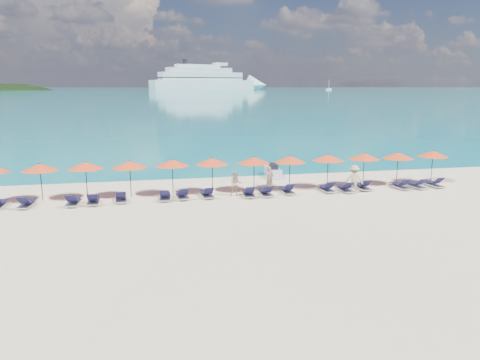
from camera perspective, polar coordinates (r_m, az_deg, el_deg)
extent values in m
plane|color=beige|center=(25.05, 1.41, -4.04)|extent=(1400.00, 1400.00, 0.00)
cube|color=#1FA9B2|center=(683.53, -11.59, 10.81)|extent=(1600.00, 1300.00, 0.01)
ellipsoid|color=black|center=(602.53, -25.87, 6.48)|extent=(162.00, 126.00, 85.50)
cube|color=white|center=(556.78, -4.51, 11.45)|extent=(124.86, 57.73, 11.24)
cone|color=white|center=(591.38, 2.18, 11.49)|extent=(30.90, 30.90, 24.74)
cube|color=white|center=(555.92, -4.75, 12.49)|extent=(100.21, 47.26, 9.00)
cube|color=white|center=(555.15, -4.98, 13.19)|extent=(78.27, 38.59, 5.62)
cube|color=white|center=(554.39, -5.20, 13.65)|extent=(53.63, 28.12, 3.94)
cube|color=black|center=(555.90, -4.74, 12.32)|extent=(101.46, 47.84, 1.01)
cube|color=black|center=(555.96, -4.75, 12.72)|extent=(98.97, 46.68, 1.01)
cylinder|color=black|center=(548.49, -6.74, 14.11)|extent=(4.95, 4.95, 6.18)
cube|color=white|center=(537.10, 1.05, 10.96)|extent=(5.79, 1.93, 1.54)
cylinder|color=white|center=(537.07, 1.06, 11.50)|extent=(0.35, 0.35, 9.65)
cube|color=white|center=(577.54, 10.77, 10.82)|extent=(6.69, 2.23, 1.78)
cylinder|color=white|center=(577.51, 10.80, 11.40)|extent=(0.40, 0.40, 11.14)
cube|color=silver|center=(34.97, 4.03, 0.98)|extent=(1.23, 2.66, 0.59)
cube|color=black|center=(34.69, 4.10, 1.61)|extent=(0.65, 1.12, 0.38)
cylinder|color=black|center=(35.49, 3.87, 2.10)|extent=(0.59, 0.13, 0.06)
imported|color=tan|center=(30.02, 3.62, 0.15)|extent=(0.70, 0.62, 1.61)
imported|color=tan|center=(28.60, -0.54, -0.45)|extent=(0.83, 0.59, 1.56)
imported|color=tan|center=(30.24, 13.73, 0.10)|extent=(1.27, 0.89, 1.79)
cylinder|color=black|center=(29.71, -23.06, -0.31)|extent=(0.05, 0.05, 2.20)
cone|color=#E6451B|center=(29.55, -23.20, 1.44)|extent=(2.10, 2.10, 0.42)
sphere|color=black|center=(29.52, -23.24, 1.86)|extent=(0.08, 0.08, 0.08)
cylinder|color=black|center=(29.41, -18.21, -0.07)|extent=(0.05, 0.05, 2.20)
cone|color=#E6451B|center=(29.25, -18.32, 1.70)|extent=(2.10, 2.10, 0.42)
sphere|color=black|center=(29.22, -18.35, 2.12)|extent=(0.08, 0.08, 0.08)
cylinder|color=black|center=(29.08, -13.21, 0.08)|extent=(0.05, 0.05, 2.20)
cone|color=#E6451B|center=(28.91, -13.30, 1.87)|extent=(2.10, 2.10, 0.42)
sphere|color=black|center=(28.88, -13.32, 2.30)|extent=(0.08, 0.08, 0.08)
cylinder|color=black|center=(29.22, -8.21, 0.33)|extent=(0.05, 0.05, 2.20)
cone|color=#E6451B|center=(29.06, -8.26, 2.11)|extent=(2.10, 2.10, 0.42)
sphere|color=black|center=(29.02, -8.28, 2.54)|extent=(0.08, 0.08, 0.08)
cylinder|color=black|center=(29.48, -3.39, 0.53)|extent=(0.05, 0.05, 2.20)
cone|color=#E6451B|center=(29.32, -3.42, 2.29)|extent=(2.10, 2.10, 0.42)
sphere|color=black|center=(29.28, -3.42, 2.72)|extent=(0.08, 0.08, 0.08)
cylinder|color=black|center=(29.87, 1.72, 0.69)|extent=(0.05, 0.05, 2.20)
cone|color=#E6451B|center=(29.71, 1.73, 2.43)|extent=(2.10, 2.10, 0.42)
sphere|color=black|center=(29.68, 1.73, 2.85)|extent=(0.08, 0.08, 0.08)
cylinder|color=black|center=(30.46, 6.08, 0.84)|extent=(0.05, 0.05, 2.20)
cone|color=#E6451B|center=(30.30, 6.12, 2.55)|extent=(2.10, 2.10, 0.42)
sphere|color=black|center=(30.27, 6.13, 2.96)|extent=(0.08, 0.08, 0.08)
cylinder|color=black|center=(31.48, 10.64, 1.06)|extent=(0.05, 0.05, 2.20)
cone|color=#E6451B|center=(31.33, 10.70, 2.71)|extent=(2.10, 2.10, 0.42)
sphere|color=black|center=(31.30, 10.72, 3.11)|extent=(0.08, 0.08, 0.08)
cylinder|color=black|center=(32.59, 14.84, 1.22)|extent=(0.05, 0.05, 2.20)
cone|color=#E6451B|center=(32.44, 14.92, 2.82)|extent=(2.10, 2.10, 0.42)
sphere|color=black|center=(32.41, 14.94, 3.21)|extent=(0.08, 0.08, 0.08)
cylinder|color=black|center=(33.58, 18.61, 1.30)|extent=(0.05, 0.05, 2.20)
cone|color=#E6451B|center=(33.44, 18.71, 2.85)|extent=(2.10, 2.10, 0.42)
sphere|color=black|center=(33.41, 18.74, 3.22)|extent=(0.08, 0.08, 0.08)
cylinder|color=black|center=(35.24, 22.35, 1.49)|extent=(0.05, 0.05, 2.20)
cone|color=#E6451B|center=(35.10, 22.46, 2.97)|extent=(2.10, 2.10, 0.42)
sphere|color=black|center=(35.07, 22.49, 3.33)|extent=(0.08, 0.08, 0.08)
cube|color=#151335|center=(29.53, -27.21, -2.33)|extent=(0.59, 1.12, 0.04)
cube|color=silver|center=(28.77, -24.56, -2.76)|extent=(0.79, 1.76, 0.06)
cube|color=#151335|center=(28.96, -24.44, -2.33)|extent=(0.66, 1.15, 0.04)
cube|color=#151335|center=(28.17, -24.98, -2.23)|extent=(0.60, 0.59, 0.43)
cube|color=silver|center=(28.23, -19.63, -2.63)|extent=(0.79, 1.75, 0.06)
cube|color=#151335|center=(28.43, -19.54, -2.20)|extent=(0.66, 1.15, 0.04)
cube|color=#151335|center=(27.62, -19.95, -2.09)|extent=(0.60, 0.59, 0.43)
cube|color=silver|center=(28.14, -17.43, -2.53)|extent=(0.62, 1.70, 0.06)
cube|color=#151335|center=(28.35, -17.40, -2.10)|extent=(0.55, 1.10, 0.04)
cube|color=#151335|center=(27.52, -17.58, -1.98)|extent=(0.55, 0.54, 0.43)
cube|color=silver|center=(28.26, -14.31, -2.30)|extent=(0.73, 1.74, 0.06)
cube|color=#151335|center=(28.47, -14.34, -1.87)|extent=(0.62, 1.13, 0.04)
cube|color=#151335|center=(27.63, -14.32, -1.74)|extent=(0.58, 0.57, 0.43)
cube|color=silver|center=(28.17, -9.12, -2.13)|extent=(0.79, 1.75, 0.06)
cube|color=#151335|center=(28.37, -9.10, -1.69)|extent=(0.66, 1.15, 0.04)
cube|color=#151335|center=(27.54, -9.20, -1.57)|extent=(0.60, 0.59, 0.43)
cube|color=silver|center=(28.33, -7.05, -1.98)|extent=(0.77, 1.75, 0.06)
cube|color=#151335|center=(28.54, -7.15, -1.56)|extent=(0.64, 1.14, 0.04)
cube|color=#151335|center=(27.71, -6.88, -1.42)|extent=(0.60, 0.58, 0.43)
cube|color=silver|center=(28.50, -4.06, -1.84)|extent=(0.75, 1.74, 0.06)
cube|color=#151335|center=(28.70, -4.17, -1.42)|extent=(0.64, 1.14, 0.04)
cube|color=#151335|center=(27.88, -3.83, -1.28)|extent=(0.59, 0.58, 0.43)
cube|color=silver|center=(28.63, 1.06, -1.75)|extent=(0.75, 1.74, 0.06)
cube|color=#151335|center=(28.84, 0.99, -1.33)|extent=(0.64, 1.14, 0.04)
cube|color=#151335|center=(28.01, 1.22, -1.19)|extent=(0.59, 0.58, 0.43)
cube|color=silver|center=(28.88, 3.14, -1.65)|extent=(0.64, 1.71, 0.06)
cube|color=#151335|center=(29.08, 3.01, -1.23)|extent=(0.56, 1.11, 0.04)
cube|color=#151335|center=(28.28, 3.45, -1.09)|extent=(0.56, 0.54, 0.43)
cube|color=silver|center=(29.61, 5.73, -1.36)|extent=(0.63, 1.70, 0.06)
cube|color=#151335|center=(29.80, 5.59, -0.96)|extent=(0.56, 1.10, 0.04)
cube|color=#151335|center=(29.01, 6.08, -0.81)|extent=(0.55, 0.54, 0.43)
cube|color=silver|center=(30.43, 10.44, -1.14)|extent=(0.66, 1.71, 0.06)
cube|color=#151335|center=(30.62, 10.26, -0.75)|extent=(0.58, 1.11, 0.04)
cube|color=#151335|center=(29.85, 10.89, -0.60)|extent=(0.56, 0.55, 0.43)
cube|color=silver|center=(30.65, 12.66, -1.15)|extent=(0.62, 1.70, 0.06)
cube|color=#151335|center=(30.83, 12.48, -0.76)|extent=(0.55, 1.10, 0.04)
cube|color=#151335|center=(30.07, 13.12, -0.61)|extent=(0.55, 0.54, 0.43)
cube|color=silver|center=(31.54, 14.68, -0.89)|extent=(0.65, 1.71, 0.06)
cube|color=#151335|center=(31.73, 14.51, -0.51)|extent=(0.57, 1.11, 0.04)
cube|color=#151335|center=(30.97, 15.15, -0.36)|extent=(0.56, 0.55, 0.43)
cube|color=silver|center=(32.51, 18.86, -0.77)|extent=(0.74, 1.74, 0.06)
cube|color=#151335|center=(32.68, 18.63, -0.40)|extent=(0.63, 1.14, 0.04)
cube|color=#151335|center=(31.99, 19.47, -0.25)|extent=(0.59, 0.58, 0.43)
cube|color=silver|center=(33.04, 20.60, -0.70)|extent=(0.78, 1.75, 0.06)
cube|color=#151335|center=(33.20, 20.35, -0.34)|extent=(0.66, 1.15, 0.04)
cube|color=#151335|center=(32.54, 21.24, -0.18)|extent=(0.60, 0.59, 0.43)
cube|color=silver|center=(33.91, 22.47, -0.54)|extent=(0.72, 1.73, 0.06)
cube|color=#151335|center=(34.07, 22.23, -0.19)|extent=(0.62, 1.13, 0.04)
cube|color=#151335|center=(33.41, 23.09, -0.04)|extent=(0.58, 0.57, 0.43)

